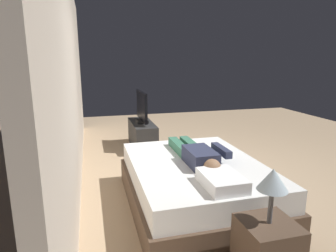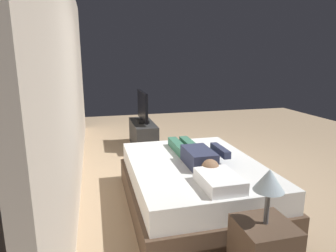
% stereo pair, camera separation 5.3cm
% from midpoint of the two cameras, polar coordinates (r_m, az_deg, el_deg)
% --- Properties ---
extents(ground_plane, '(10.00, 10.00, 0.00)m').
position_cam_midpoint_polar(ground_plane, '(4.42, 6.27, -9.60)').
color(ground_plane, tan).
extents(back_wall, '(6.40, 0.10, 2.80)m').
position_cam_midpoint_polar(back_wall, '(4.22, -17.95, 8.41)').
color(back_wall, beige).
rests_on(back_wall, ground).
extents(bed, '(2.00, 1.50, 0.54)m').
position_cam_midpoint_polar(bed, '(3.48, 5.53, -11.29)').
color(bed, brown).
rests_on(bed, ground).
extents(pillow, '(0.48, 0.34, 0.12)m').
position_cam_midpoint_polar(pillow, '(2.78, 10.50, -10.43)').
color(pillow, white).
rests_on(pillow, bed).
extents(person, '(1.26, 0.46, 0.18)m').
position_cam_midpoint_polar(person, '(3.39, 5.92, -5.52)').
color(person, '#2D334C').
rests_on(person, bed).
extents(remote, '(0.15, 0.04, 0.02)m').
position_cam_midpoint_polar(remote, '(3.69, 11.01, -5.29)').
color(remote, black).
rests_on(remote, bed).
extents(tv_stand, '(1.10, 0.40, 0.50)m').
position_cam_midpoint_polar(tv_stand, '(5.68, -4.61, -1.74)').
color(tv_stand, '#2D2D2D').
rests_on(tv_stand, ground).
extents(tv, '(0.88, 0.20, 0.59)m').
position_cam_midpoint_polar(tv, '(5.56, -4.71, 3.59)').
color(tv, black).
rests_on(tv, tv_stand).
extents(lamp, '(0.22, 0.22, 0.42)m').
position_cam_midpoint_polar(lamp, '(2.23, 19.71, -10.06)').
color(lamp, '#59595B').
rests_on(lamp, nightstand).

